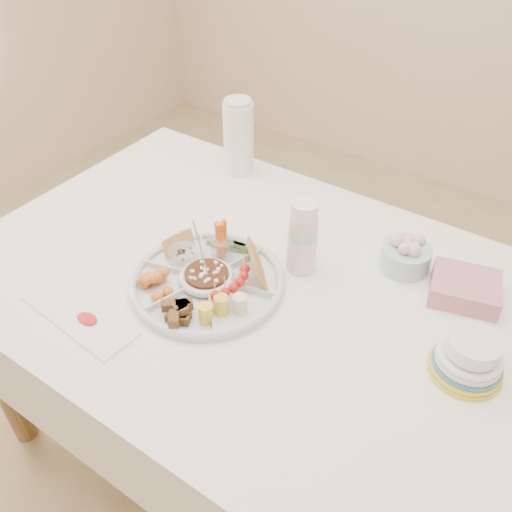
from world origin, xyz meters
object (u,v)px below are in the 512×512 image
Objects in this scene: thermos at (239,136)px; plate_stack at (469,356)px; dining_table at (253,373)px; party_tray at (207,279)px.

thermos is 1.61× the size of plate_stack.
thermos reaches higher than dining_table.
party_tray is (-0.08, -0.08, 0.40)m from dining_table.
dining_table is 0.69m from plate_stack.
thermos reaches higher than plate_stack.
dining_table is at bearing -50.76° from thermos.
party_tray is at bearing -62.49° from thermos.
plate_stack is (0.62, 0.10, 0.03)m from party_tray.
plate_stack is at bearing 1.57° from dining_table.
dining_table is 4.00× the size of party_tray.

